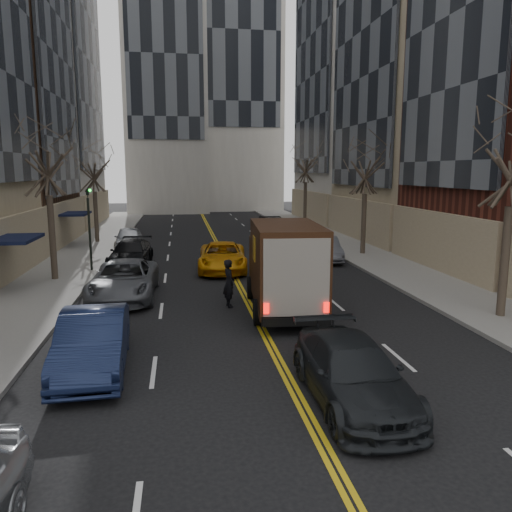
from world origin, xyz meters
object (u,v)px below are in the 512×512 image
(observer_sedan, at_px, (352,372))
(taxi, at_px, (223,257))
(pedestrian, at_px, (229,283))
(ups_truck, at_px, (284,267))

(observer_sedan, xyz_separation_m, taxi, (-1.66, 16.00, 0.03))
(taxi, distance_m, pedestrian, 7.31)
(taxi, height_order, pedestrian, pedestrian)
(ups_truck, distance_m, pedestrian, 2.39)
(ups_truck, distance_m, observer_sedan, 7.77)
(ups_truck, relative_size, observer_sedan, 1.29)
(taxi, bearing_deg, observer_sedan, -79.37)
(pedestrian, bearing_deg, taxi, -13.18)
(observer_sedan, relative_size, taxi, 0.92)
(ups_truck, height_order, observer_sedan, ups_truck)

